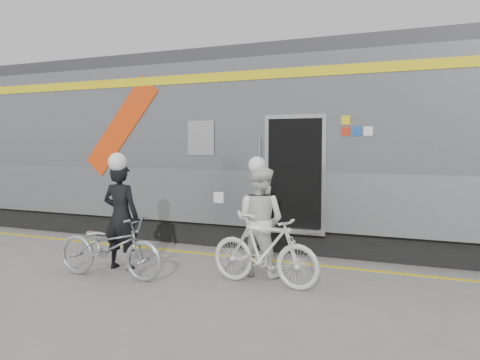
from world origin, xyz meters
The scene contains 9 objects.
ground centered at (0.00, 0.00, 0.00)m, with size 90.00×90.00×0.00m, color slate.
train centered at (-1.43, 4.19, 2.05)m, with size 24.00×3.17×4.10m.
safety_strip centered at (0.00, 2.15, 0.00)m, with size 24.00×0.12×0.01m, color gold.
man centered at (-1.61, 0.53, 0.90)m, with size 0.66×0.43×1.81m, color black.
bicycle_left centered at (-1.41, -0.02, 0.50)m, with size 0.66×1.89×0.99m, color #A5A8AC.
woman centered at (0.69, 1.13, 0.88)m, with size 0.86×0.67×1.76m, color white.
bicycle_right centered at (0.99, 0.58, 0.53)m, with size 0.50×1.78×1.07m, color silver.
helmet_man centered at (-1.61, 0.53, 1.96)m, with size 0.31×0.31×0.31m, color white.
helmet_woman centered at (0.69, 1.13, 1.91)m, with size 0.28×0.28×0.28m, color white.
Camera 1 is at (3.78, -6.38, 2.11)m, focal length 38.00 mm.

